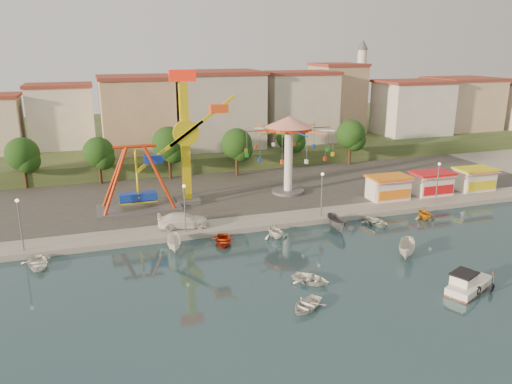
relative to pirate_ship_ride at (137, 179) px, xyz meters
name	(u,v)px	position (x,y,z in m)	size (l,w,h in m)	color
ground	(302,277)	(11.99, -22.41, -4.39)	(200.00, 200.00, 0.00)	#132B34
quay_deck	(180,146)	(11.99, 39.59, -4.09)	(200.00, 100.00, 0.60)	#9E998E
asphalt_pad	(219,185)	(11.99, 7.59, -3.79)	(90.00, 28.00, 0.01)	#4C4944
hill_terrace	(175,136)	(11.99, 44.59, -2.89)	(200.00, 60.00, 3.00)	#384C26
pirate_ship_ride	(137,179)	(0.00, 0.00, 0.00)	(10.00, 5.00, 8.00)	#59595E
kamikaze_tower	(189,142)	(6.62, 0.78, 3.99)	(8.40, 3.10, 16.50)	#59595E
wave_swinger	(289,137)	(19.93, 0.84, 3.80)	(11.60, 11.60, 10.40)	#59595E
booth_left	(388,187)	(31.20, -5.92, -2.23)	(5.40, 3.78, 3.08)	white
booth_mid	(432,183)	(37.89, -5.92, -2.23)	(5.40, 3.78, 3.08)	white
booth_right	(474,179)	(44.93, -5.92, -2.23)	(5.40, 3.78, 3.08)	white
lamp_post_0	(21,226)	(-12.01, -9.41, -1.29)	(0.14, 0.14, 5.00)	#59595E
lamp_post_1	(185,210)	(3.99, -9.41, -1.29)	(0.14, 0.14, 5.00)	#59595E
lamp_post_2	(322,196)	(19.99, -9.41, -1.29)	(0.14, 0.14, 5.00)	#59595E
lamp_post_3	(437,184)	(35.99, -9.41, -1.29)	(0.14, 0.14, 5.00)	#59595E
tree_0	(22,154)	(-14.01, 14.57, 1.08)	(4.60, 4.60, 7.19)	#382314
tree_1	(98,152)	(-4.01, 13.83, 0.81)	(4.35, 4.35, 6.80)	#382314
tree_2	(169,144)	(5.99, 13.40, 1.52)	(5.02, 5.02, 7.85)	#382314
tree_3	(237,144)	(15.99, 11.96, 1.16)	(4.68, 4.68, 7.32)	#382314
tree_4	(291,136)	(25.99, 14.95, 1.35)	(4.86, 4.86, 7.60)	#382314
tree_5	(351,134)	(35.99, 13.13, 1.31)	(4.83, 4.83, 7.54)	#382314
building_1	(61,124)	(-9.34, 28.98, 2.92)	(12.33, 9.01, 8.63)	silver
building_2	(141,112)	(3.80, 29.55, 4.22)	(11.95, 9.28, 11.23)	tan
building_3	(222,117)	(17.59, 26.40, 3.20)	(12.59, 10.50, 9.20)	beige
building_4	(286,112)	(31.06, 29.80, 3.22)	(10.75, 9.23, 9.24)	beige
building_5	(353,105)	(44.35, 27.93, 4.21)	(12.77, 10.96, 11.21)	tan
building_6	(409,101)	(56.14, 26.37, 4.78)	(8.23, 8.98, 12.36)	silver
building_7	(442,105)	(68.02, 31.30, 2.99)	(11.59, 10.93, 8.76)	beige
minaret	(361,83)	(47.99, 31.59, 8.15)	(2.80, 2.80, 18.00)	silver
cabin_motorboat	(468,285)	(24.26, -29.06, -3.91)	(5.45, 3.93, 1.80)	white
rowboat_a	(311,279)	(12.27, -23.56, -4.04)	(2.44, 3.41, 0.71)	white
rowboat_b	(306,305)	(10.06, -27.57, -4.04)	(2.42, 3.39, 0.70)	white
skiff	(407,249)	(23.51, -21.36, -3.60)	(1.54, 4.09, 1.58)	silver
van	(183,220)	(3.99, -7.95, -2.99)	(2.24, 5.52, 1.60)	white
moored_boat_0	(37,263)	(-10.58, -12.61, -4.01)	(2.68, 3.76, 0.78)	white
moored_boat_2	(174,243)	(2.21, -12.61, -3.68)	(1.39, 3.68, 1.42)	white
moored_boat_3	(223,241)	(7.27, -12.61, -4.02)	(2.59, 3.62, 0.75)	#B22A0E
moored_boat_4	(275,230)	(13.07, -12.61, -3.59)	(2.62, 3.04, 1.60)	white
moored_boat_5	(337,223)	(20.42, -12.61, -3.60)	(1.54, 4.09, 1.58)	#58585D
moored_boat_6	(376,222)	(25.48, -12.61, -4.02)	(2.56, 3.58, 0.74)	silver
moored_boat_7	(425,213)	(32.02, -12.61, -3.66)	(2.41, 2.80, 1.47)	orange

